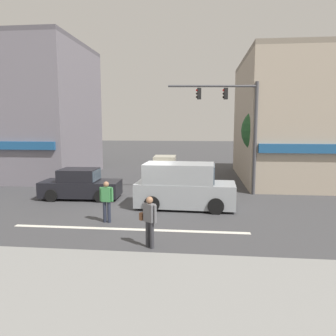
{
  "coord_description": "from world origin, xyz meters",
  "views": [
    {
      "loc": [
        2.71,
        -15.17,
        3.95
      ],
      "look_at": [
        0.91,
        2.0,
        1.6
      ],
      "focal_mm": 35.0,
      "sensor_mm": 36.0,
      "label": 1
    }
  ],
  "objects": [
    {
      "name": "ground_plane",
      "position": [
        0.0,
        0.0,
        0.0
      ],
      "size": [
        120.0,
        120.0,
        0.0
      ],
      "primitive_type": "plane",
      "color": "#3D3D3F"
    },
    {
      "name": "lane_marking_stripe",
      "position": [
        0.0,
        -3.5,
        0.0
      ],
      "size": [
        9.0,
        0.24,
        0.01
      ],
      "primitive_type": "cube",
      "color": "silver",
      "rests_on": "ground"
    },
    {
      "name": "sidewalk_curb",
      "position": [
        0.0,
        -8.5,
        0.08
      ],
      "size": [
        40.0,
        5.0,
        0.16
      ],
      "primitive_type": "cube",
      "color": "gray",
      "rests_on": "ground"
    },
    {
      "name": "street_tree",
      "position": [
        6.58,
        5.17,
        3.5
      ],
      "size": [
        3.07,
        3.07,
        5.06
      ],
      "color": "#4C3823",
      "rests_on": "ground"
    },
    {
      "name": "utility_pole_near_left",
      "position": [
        -7.59,
        5.8,
        3.81
      ],
      "size": [
        1.4,
        0.22,
        7.32
      ],
      "color": "brown",
      "rests_on": "ground"
    },
    {
      "name": "utility_pole_far_right",
      "position": [
        8.65,
        6.44,
        4.36
      ],
      "size": [
        1.4,
        0.22,
        8.42
      ],
      "color": "brown",
      "rests_on": "ground"
    },
    {
      "name": "traffic_light_mast",
      "position": [
        4.64,
        3.17,
        4.18
      ],
      "size": [
        4.87,
        0.68,
        6.2
      ],
      "color": "#47474C",
      "rests_on": "ground"
    },
    {
      "name": "sedan_crossing_rightbound",
      "position": [
        -0.01,
        8.73,
        0.71
      ],
      "size": [
        1.97,
        4.15,
        1.58
      ],
      "color": "#B7B29E",
      "rests_on": "ground"
    },
    {
      "name": "sedan_crossing_center",
      "position": [
        -3.68,
        1.32,
        0.71
      ],
      "size": [
        4.16,
        2.0,
        1.58
      ],
      "color": "black",
      "rests_on": "ground"
    },
    {
      "name": "van_parked_curbside",
      "position": [
        1.85,
        -0.09,
        1.01
      ],
      "size": [
        4.67,
        2.17,
        2.11
      ],
      "color": "#999EA3",
      "rests_on": "ground"
    },
    {
      "name": "pedestrian_foreground_with_bag",
      "position": [
        1.07,
        -5.2,
        0.95
      ],
      "size": [
        0.61,
        0.56,
        1.67
      ],
      "color": "#333338",
      "rests_on": "ground"
    },
    {
      "name": "pedestrian_mid_crossing",
      "position": [
        -1.06,
        -2.72,
        0.95
      ],
      "size": [
        0.57,
        0.25,
        1.67
      ],
      "color": "#232838",
      "rests_on": "ground"
    }
  ]
}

